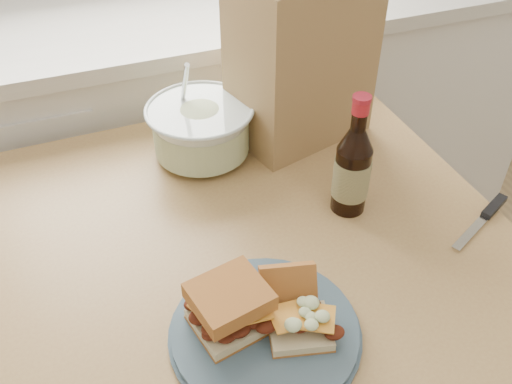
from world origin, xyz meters
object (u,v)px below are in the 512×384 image
object	(u,v)px
beer_bottle	(352,169)
paper_bag	(301,58)
plate	(265,331)
coleslaw_bowl	(201,132)
dining_table	(259,280)

from	to	relation	value
beer_bottle	paper_bag	bearing A→B (deg)	70.04
plate	beer_bottle	bearing A→B (deg)	40.61
paper_bag	coleslaw_bowl	bearing A→B (deg)	167.39
coleslaw_bowl	paper_bag	xyz separation A→B (m)	(0.24, 0.01, 0.13)
plate	coleslaw_bowl	xyz separation A→B (m)	(0.05, 0.50, 0.05)
beer_bottle	paper_bag	xyz separation A→B (m)	(0.02, 0.29, 0.09)
plate	coleslaw_bowl	world-z (taller)	coleslaw_bowl
paper_bag	dining_table	bearing A→B (deg)	-140.23
beer_bottle	coleslaw_bowl	bearing A→B (deg)	112.22
dining_table	beer_bottle	world-z (taller)	beer_bottle
dining_table	paper_bag	size ratio (longest dim) A/B	2.56
coleslaw_bowl	paper_bag	size ratio (longest dim) A/B	0.62
plate	paper_bag	xyz separation A→B (m)	(0.28, 0.52, 0.18)
beer_bottle	paper_bag	distance (m)	0.30
coleslaw_bowl	paper_bag	distance (m)	0.27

